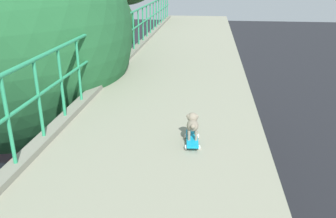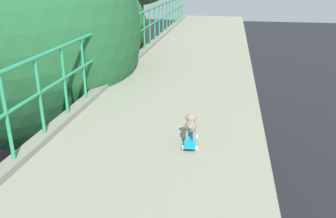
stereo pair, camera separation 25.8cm
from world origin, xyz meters
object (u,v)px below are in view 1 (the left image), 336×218
Objects in this scene: city_bus at (41,71)px; small_dog at (193,123)px; car_red_taxi_fifth at (9,193)px; toy_skateboard at (192,139)px.

city_bus is 30.77× the size of small_dog.
toy_skateboard reaches higher than car_red_taxi_fifth.
small_dog reaches higher than toy_skateboard.
toy_skateboard is at bearing -38.13° from car_red_taxi_fifth.
small_dog is at bearing -37.86° from car_red_taxi_fifth.
city_bus is 18.60m from toy_skateboard.
toy_skateboard is (6.14, -4.82, 4.68)m from car_red_taxi_fifth.
small_dog is at bearing 93.07° from toy_skateboard.
city_bus is 18.60m from small_dog.
toy_skateboard is 1.51× the size of small_dog.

